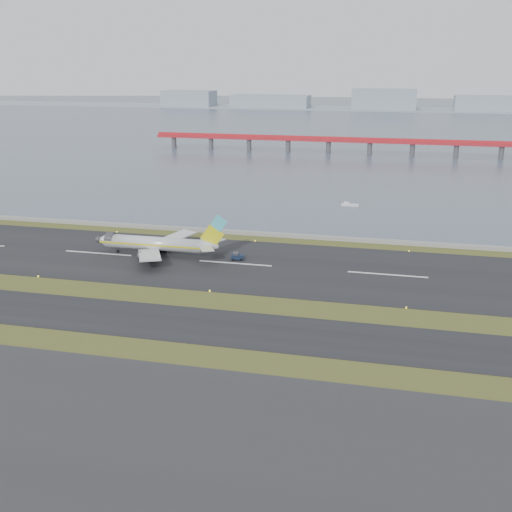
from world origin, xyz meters
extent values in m
plane|color=#404D1B|center=(0.00, 0.00, 0.00)|extent=(1000.00, 1000.00, 0.00)
cube|color=#2B2B2D|center=(0.00, -55.00, 0.05)|extent=(1000.00, 50.00, 0.10)
cube|color=black|center=(0.00, -12.00, 0.05)|extent=(1000.00, 18.00, 0.10)
cube|color=black|center=(0.00, 30.00, 0.05)|extent=(1000.00, 45.00, 0.10)
cube|color=gray|center=(0.00, 60.00, 0.50)|extent=(1000.00, 2.50, 1.00)
cube|color=#4C5A6D|center=(0.00, 460.00, 0.00)|extent=(1400.00, 800.00, 1.30)
cube|color=red|center=(20.00, 250.00, 7.50)|extent=(260.00, 5.00, 1.60)
cube|color=red|center=(20.00, 250.00, 9.00)|extent=(260.00, 0.40, 1.40)
cylinder|color=#4C4C51|center=(-76.00, 250.00, 3.00)|extent=(2.80, 2.80, 7.00)
cylinder|color=#4C4C51|center=(20.00, 250.00, 3.00)|extent=(2.80, 2.80, 7.00)
cube|color=#919EAB|center=(0.00, 620.00, 0.00)|extent=(1400.00, 80.00, 1.00)
cube|color=#919EAB|center=(-220.00, 620.00, 9.00)|extent=(60.00, 35.00, 18.00)
cube|color=#919EAB|center=(-120.00, 620.00, 7.00)|extent=(90.00, 35.00, 14.00)
cube|color=#919EAB|center=(10.00, 620.00, 11.00)|extent=(70.00, 35.00, 22.00)
cube|color=#919EAB|center=(140.00, 620.00, 8.00)|extent=(110.00, 35.00, 16.00)
cylinder|color=silver|center=(-23.90, 31.94, 3.50)|extent=(28.00, 3.80, 3.80)
cone|color=silver|center=(-39.50, 31.94, 3.50)|extent=(3.20, 3.80, 3.80)
cone|color=silver|center=(-7.70, 31.94, 3.80)|extent=(5.00, 3.80, 3.80)
cube|color=yellow|center=(-23.90, 30.02, 3.50)|extent=(31.00, 0.06, 0.45)
cube|color=yellow|center=(-23.90, 33.86, 3.50)|extent=(31.00, 0.06, 0.45)
cube|color=silver|center=(-21.70, 23.44, 2.80)|extent=(11.31, 15.89, 1.66)
cube|color=silver|center=(-21.70, 40.44, 2.80)|extent=(11.31, 15.89, 1.66)
cylinder|color=#3C3B40|center=(-23.40, 25.94, 1.60)|extent=(4.20, 2.10, 2.10)
cylinder|color=#3C3B40|center=(-23.40, 37.94, 1.60)|extent=(4.20, 2.10, 2.10)
cube|color=yellow|center=(-6.90, 31.94, 6.70)|extent=(6.80, 0.35, 6.85)
cube|color=#4AC0D2|center=(-5.00, 31.94, 10.40)|extent=(4.85, 0.37, 4.90)
cube|color=silver|center=(-7.40, 28.14, 4.30)|extent=(5.64, 6.80, 0.22)
cube|color=silver|center=(-7.40, 35.74, 4.30)|extent=(5.64, 6.80, 0.22)
cylinder|color=black|center=(-34.90, 31.94, 0.45)|extent=(0.80, 0.28, 0.80)
cylinder|color=black|center=(-22.40, 29.14, 0.55)|extent=(1.00, 0.38, 1.00)
cylinder|color=black|center=(-22.40, 34.74, 0.55)|extent=(1.00, 0.38, 1.00)
cube|color=#121D32|center=(-0.30, 33.20, 0.93)|extent=(3.59, 2.46, 1.24)
cube|color=#3C3B40|center=(-0.71, 33.12, 1.75)|extent=(1.71, 1.80, 0.72)
cylinder|color=black|center=(-1.26, 32.17, 0.36)|extent=(0.77, 0.44, 0.72)
cylinder|color=black|center=(-1.57, 33.79, 0.36)|extent=(0.77, 0.44, 0.72)
cylinder|color=black|center=(0.97, 32.61, 0.36)|extent=(0.77, 0.44, 0.72)
cylinder|color=black|center=(0.65, 34.23, 0.36)|extent=(0.77, 0.44, 0.72)
cube|color=silver|center=(22.83, 108.78, 0.38)|extent=(6.70, 2.48, 0.85)
cube|color=silver|center=(21.42, 108.87, 1.13)|extent=(1.97, 1.62, 0.85)
camera|label=1|loc=(43.88, -127.30, 51.88)|focal=45.00mm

